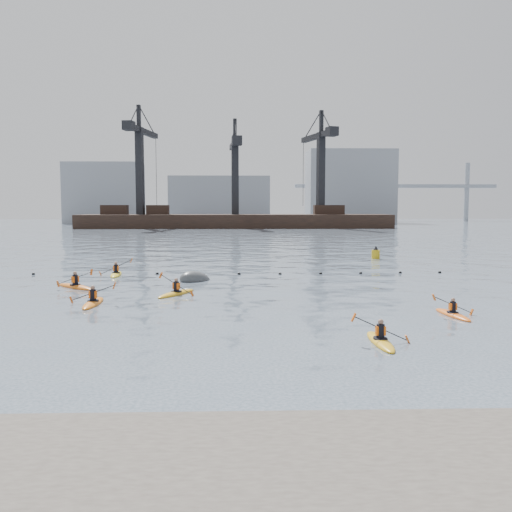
# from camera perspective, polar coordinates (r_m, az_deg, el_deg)

# --- Properties ---
(ground) EXTENTS (400.00, 400.00, 0.00)m
(ground) POSITION_cam_1_polar(r_m,az_deg,el_deg) (17.70, -5.18, -11.03)
(ground) COLOR #3B4D56
(ground) RESTS_ON ground
(float_line) EXTENTS (33.24, 0.73, 0.24)m
(float_line) POSITION_cam_1_polar(r_m,az_deg,el_deg) (39.83, -3.96, -1.88)
(float_line) COLOR black
(float_line) RESTS_ON ground
(barge_pier) EXTENTS (72.00, 19.30, 29.50)m
(barge_pier) POSITION_cam_1_polar(r_m,az_deg,el_deg) (127.00, -2.30, 3.85)
(barge_pier) COLOR black
(barge_pier) RESTS_ON ground
(skyline) EXTENTS (141.00, 28.00, 22.00)m
(skyline) POSITION_cam_1_polar(r_m,az_deg,el_deg) (167.29, -1.33, 6.70)
(skyline) COLOR gray
(skyline) RESTS_ON ground
(kayaker_0) EXTENTS (2.35, 3.43, 1.26)m
(kayaker_0) POSITION_cam_1_polar(r_m,az_deg,el_deg) (28.81, -16.77, -4.68)
(kayaker_0) COLOR orange
(kayaker_0) RESTS_ON ground
(kayaker_1) EXTENTS (2.18, 3.13, 1.23)m
(kayaker_1) POSITION_cam_1_polar(r_m,az_deg,el_deg) (20.44, 12.96, -8.65)
(kayaker_1) COLOR gold
(kayaker_1) RESTS_ON ground
(kayaker_2) EXTENTS (3.14, 2.93, 1.19)m
(kayaker_2) POSITION_cam_1_polar(r_m,az_deg,el_deg) (34.90, -18.48, -3.01)
(kayaker_2) COLOR orange
(kayaker_2) RESTS_ON ground
(kayaker_3) EXTENTS (2.19, 3.25, 1.33)m
(kayaker_3) POSITION_cam_1_polar(r_m,az_deg,el_deg) (30.91, -8.38, -3.85)
(kayaker_3) COLOR gold
(kayaker_3) RESTS_ON ground
(kayaker_4) EXTENTS (2.03, 2.98, 1.14)m
(kayaker_4) POSITION_cam_1_polar(r_m,az_deg,el_deg) (26.30, 19.99, -5.74)
(kayaker_4) COLOR orange
(kayaker_4) RESTS_ON ground
(kayaker_5) EXTENTS (2.41, 3.50, 1.36)m
(kayaker_5) POSITION_cam_1_polar(r_m,az_deg,el_deg) (40.44, -14.52, -1.82)
(kayaker_5) COLOR yellow
(kayaker_5) RESTS_ON ground
(mooring_buoy) EXTENTS (2.92, 3.04, 1.76)m
(mooring_buoy) POSITION_cam_1_polar(r_m,az_deg,el_deg) (36.55, -6.41, -2.59)
(mooring_buoy) COLOR #37393B
(mooring_buoy) RESTS_ON ground
(nav_buoy) EXTENTS (0.77, 0.77, 1.41)m
(nav_buoy) POSITION_cam_1_polar(r_m,az_deg,el_deg) (52.77, 12.48, 0.19)
(nav_buoy) COLOR gold
(nav_buoy) RESTS_ON ground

